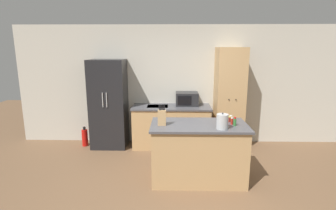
{
  "coord_description": "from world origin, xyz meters",
  "views": [
    {
      "loc": [
        -0.14,
        -3.46,
        2.12
      ],
      "look_at": [
        -0.24,
        1.4,
        1.05
      ],
      "focal_mm": 28.0,
      "sensor_mm": 36.0,
      "label": 1
    }
  ],
  "objects_px": {
    "spice_bottle_green_herb": "(228,119)",
    "kettle": "(222,122)",
    "spice_bottle_tall_dark": "(235,122)",
    "spice_bottle_amber_oil": "(232,121)",
    "pantry_cabinet": "(229,99)",
    "fire_extinguisher": "(85,137)",
    "knife_block": "(162,117)",
    "spice_bottle_pale_salt": "(223,121)",
    "microwave": "(187,99)",
    "spice_bottle_short_red": "(231,118)",
    "refrigerator": "(109,104)"
  },
  "relations": [
    {
      "from": "microwave",
      "to": "spice_bottle_amber_oil",
      "type": "bearing_deg",
      "value": -68.59
    },
    {
      "from": "spice_bottle_green_herb",
      "to": "spice_bottle_pale_salt",
      "type": "bearing_deg",
      "value": -130.89
    },
    {
      "from": "refrigerator",
      "to": "spice_bottle_green_herb",
      "type": "distance_m",
      "value": 2.64
    },
    {
      "from": "spice_bottle_green_herb",
      "to": "kettle",
      "type": "height_order",
      "value": "kettle"
    },
    {
      "from": "spice_bottle_pale_salt",
      "to": "fire_extinguisher",
      "type": "relative_size",
      "value": 0.21
    },
    {
      "from": "microwave",
      "to": "knife_block",
      "type": "bearing_deg",
      "value": -105.64
    },
    {
      "from": "pantry_cabinet",
      "to": "spice_bottle_amber_oil",
      "type": "xyz_separation_m",
      "value": [
        -0.26,
        -1.5,
        -0.07
      ]
    },
    {
      "from": "knife_block",
      "to": "spice_bottle_amber_oil",
      "type": "bearing_deg",
      "value": 3.49
    },
    {
      "from": "refrigerator",
      "to": "spice_bottle_tall_dark",
      "type": "height_order",
      "value": "refrigerator"
    },
    {
      "from": "spice_bottle_tall_dark",
      "to": "spice_bottle_amber_oil",
      "type": "height_order",
      "value": "spice_bottle_tall_dark"
    },
    {
      "from": "spice_bottle_tall_dark",
      "to": "spice_bottle_pale_salt",
      "type": "xyz_separation_m",
      "value": [
        -0.17,
        0.08,
        -0.02
      ]
    },
    {
      "from": "spice_bottle_amber_oil",
      "to": "fire_extinguisher",
      "type": "distance_m",
      "value": 3.31
    },
    {
      "from": "spice_bottle_tall_dark",
      "to": "spice_bottle_amber_oil",
      "type": "xyz_separation_m",
      "value": [
        -0.03,
        0.06,
        -0.01
      ]
    },
    {
      "from": "spice_bottle_amber_oil",
      "to": "kettle",
      "type": "relative_size",
      "value": 0.47
    },
    {
      "from": "microwave",
      "to": "spice_bottle_pale_salt",
      "type": "xyz_separation_m",
      "value": [
        0.49,
        -1.58,
        -0.05
      ]
    },
    {
      "from": "microwave",
      "to": "spice_bottle_green_herb",
      "type": "bearing_deg",
      "value": -67.58
    },
    {
      "from": "pantry_cabinet",
      "to": "spice_bottle_short_red",
      "type": "distance_m",
      "value": 1.33
    },
    {
      "from": "knife_block",
      "to": "fire_extinguisher",
      "type": "bearing_deg",
      "value": 139.12
    },
    {
      "from": "spice_bottle_tall_dark",
      "to": "spice_bottle_green_herb",
      "type": "distance_m",
      "value": 0.22
    },
    {
      "from": "pantry_cabinet",
      "to": "spice_bottle_tall_dark",
      "type": "relative_size",
      "value": 15.54
    },
    {
      "from": "refrigerator",
      "to": "spice_bottle_amber_oil",
      "type": "xyz_separation_m",
      "value": [
        2.3,
        -1.49,
        0.06
      ]
    },
    {
      "from": "fire_extinguisher",
      "to": "spice_bottle_pale_salt",
      "type": "bearing_deg",
      "value": -27.94
    },
    {
      "from": "knife_block",
      "to": "spice_bottle_green_herb",
      "type": "bearing_deg",
      "value": 11.35
    },
    {
      "from": "microwave",
      "to": "spice_bottle_green_herb",
      "type": "distance_m",
      "value": 1.57
    },
    {
      "from": "pantry_cabinet",
      "to": "microwave",
      "type": "height_order",
      "value": "pantry_cabinet"
    },
    {
      "from": "spice_bottle_tall_dark",
      "to": "spice_bottle_amber_oil",
      "type": "relative_size",
      "value": 1.17
    },
    {
      "from": "refrigerator",
      "to": "spice_bottle_amber_oil",
      "type": "bearing_deg",
      "value": -33.01
    },
    {
      "from": "spice_bottle_tall_dark",
      "to": "pantry_cabinet",
      "type": "bearing_deg",
      "value": 81.61
    },
    {
      "from": "spice_bottle_amber_oil",
      "to": "spice_bottle_green_herb",
      "type": "relative_size",
      "value": 1.28
    },
    {
      "from": "spice_bottle_pale_salt",
      "to": "pantry_cabinet",
      "type": "bearing_deg",
      "value": 74.91
    },
    {
      "from": "spice_bottle_amber_oil",
      "to": "spice_bottle_green_herb",
      "type": "xyz_separation_m",
      "value": [
        -0.03,
        0.15,
        -0.01
      ]
    },
    {
      "from": "knife_block",
      "to": "spice_bottle_tall_dark",
      "type": "relative_size",
      "value": 2.45
    },
    {
      "from": "pantry_cabinet",
      "to": "spice_bottle_pale_salt",
      "type": "distance_m",
      "value": 1.54
    },
    {
      "from": "refrigerator",
      "to": "spice_bottle_pale_salt",
      "type": "height_order",
      "value": "refrigerator"
    },
    {
      "from": "spice_bottle_amber_oil",
      "to": "spice_bottle_green_herb",
      "type": "bearing_deg",
      "value": 100.78
    },
    {
      "from": "pantry_cabinet",
      "to": "spice_bottle_short_red",
      "type": "bearing_deg",
      "value": -100.3
    },
    {
      "from": "spice_bottle_tall_dark",
      "to": "fire_extinguisher",
      "type": "height_order",
      "value": "spice_bottle_tall_dark"
    },
    {
      "from": "spice_bottle_short_red",
      "to": "spice_bottle_amber_oil",
      "type": "relative_size",
      "value": 0.81
    },
    {
      "from": "refrigerator",
      "to": "kettle",
      "type": "height_order",
      "value": "refrigerator"
    },
    {
      "from": "spice_bottle_tall_dark",
      "to": "spice_bottle_short_red",
      "type": "bearing_deg",
      "value": 91.33
    },
    {
      "from": "knife_block",
      "to": "spice_bottle_short_red",
      "type": "height_order",
      "value": "knife_block"
    },
    {
      "from": "kettle",
      "to": "spice_bottle_tall_dark",
      "type": "bearing_deg",
      "value": 36.58
    },
    {
      "from": "spice_bottle_green_herb",
      "to": "microwave",
      "type": "bearing_deg",
      "value": 112.42
    },
    {
      "from": "knife_block",
      "to": "kettle",
      "type": "relative_size",
      "value": 1.36
    },
    {
      "from": "spice_bottle_short_red",
      "to": "fire_extinguisher",
      "type": "bearing_deg",
      "value": 156.33
    },
    {
      "from": "knife_block",
      "to": "spice_bottle_short_red",
      "type": "distance_m",
      "value": 1.15
    },
    {
      "from": "spice_bottle_green_herb",
      "to": "spice_bottle_pale_salt",
      "type": "distance_m",
      "value": 0.17
    },
    {
      "from": "pantry_cabinet",
      "to": "fire_extinguisher",
      "type": "height_order",
      "value": "pantry_cabinet"
    },
    {
      "from": "knife_block",
      "to": "fire_extinguisher",
      "type": "distance_m",
      "value": 2.49
    },
    {
      "from": "spice_bottle_green_herb",
      "to": "spice_bottle_tall_dark",
      "type": "bearing_deg",
      "value": -74.5
    }
  ]
}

